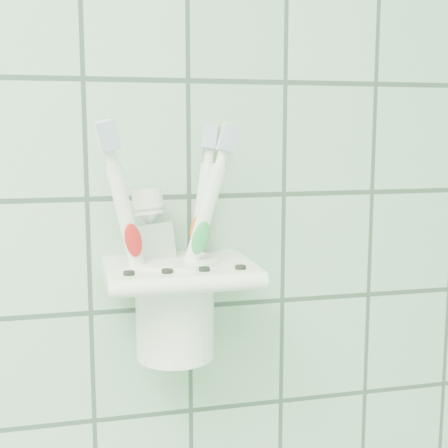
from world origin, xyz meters
name	(u,v)px	position (x,y,z in m)	size (l,w,h in m)	color
holder_bracket	(179,273)	(0.67, 1.15, 1.30)	(0.13, 0.11, 0.04)	white
cup	(175,304)	(0.66, 1.16, 1.27)	(0.08, 0.08, 0.09)	white
toothbrush_pink	(155,235)	(0.64, 1.15, 1.33)	(0.05, 0.03, 0.21)	white
toothbrush_blue	(183,233)	(0.67, 1.17, 1.33)	(0.05, 0.04, 0.21)	white
toothbrush_orange	(163,235)	(0.65, 1.15, 1.33)	(0.07, 0.02, 0.21)	white
toothpaste_tube	(165,257)	(0.65, 1.16, 1.31)	(0.05, 0.04, 0.15)	silver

